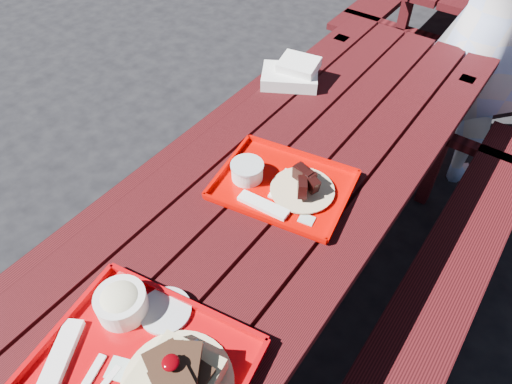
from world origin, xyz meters
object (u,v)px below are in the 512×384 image
picnic_table_near (280,217)px  person (484,32)px  far_tray (281,184)px  near_tray (147,353)px

picnic_table_near → person: (0.24, 1.31, 0.24)m
far_tray → person: (0.23, 1.35, 0.02)m
far_tray → picnic_table_near: bearing=113.4°
far_tray → near_tray: bearing=-84.7°
near_tray → person: 2.01m
picnic_table_near → far_tray: far_tray is taller
picnic_table_near → person: bearing=79.5°
near_tray → far_tray: size_ratio=1.15×
near_tray → person: bearing=85.2°
picnic_table_near → far_tray: size_ratio=5.12×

